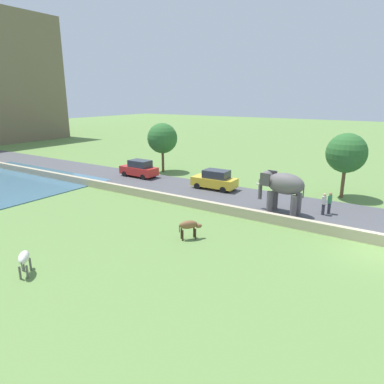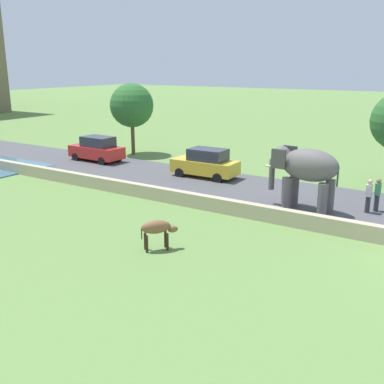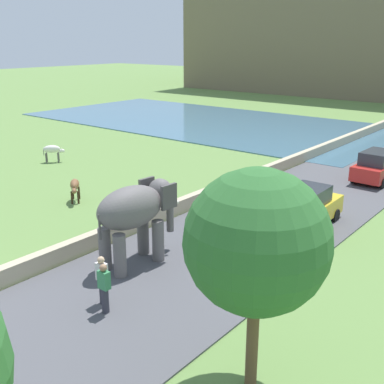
{
  "view_description": "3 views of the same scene",
  "coord_description": "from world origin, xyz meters",
  "px_view_note": "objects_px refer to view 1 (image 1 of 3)",
  "views": [
    {
      "loc": [
        -19.61,
        -0.94,
        8.14
      ],
      "look_at": [
        0.33,
        12.05,
        1.48
      ],
      "focal_mm": 32.19,
      "sensor_mm": 36.0,
      "label": 1
    },
    {
      "loc": [
        -16.47,
        -0.05,
        6.63
      ],
      "look_at": [
        -1.73,
        9.37,
        1.72
      ],
      "focal_mm": 42.46,
      "sensor_mm": 36.0,
      "label": 2
    },
    {
      "loc": [
        14.91,
        -4.45,
        7.82
      ],
      "look_at": [
        2.44,
        10.91,
        1.44
      ],
      "focal_mm": 44.52,
      "sensor_mm": 36.0,
      "label": 3
    }
  ],
  "objects_px": {
    "elephant": "(282,186)",
    "person_beside_elephant": "(324,204)",
    "car_red": "(139,169)",
    "cow_white": "(24,258)",
    "person_trailing": "(330,203)",
    "car_yellow": "(215,180)",
    "cow_brown": "(189,226)"
  },
  "relations": [
    {
      "from": "elephant",
      "to": "cow_white",
      "type": "relative_size",
      "value": 2.81
    },
    {
      "from": "elephant",
      "to": "person_trailing",
      "type": "bearing_deg",
      "value": -60.82
    },
    {
      "from": "person_trailing",
      "to": "car_red",
      "type": "distance_m",
      "value": 19.13
    },
    {
      "from": "elephant",
      "to": "person_beside_elephant",
      "type": "distance_m",
      "value": 3.15
    },
    {
      "from": "car_yellow",
      "to": "cow_white",
      "type": "relative_size",
      "value": 3.23
    },
    {
      "from": "car_yellow",
      "to": "car_red",
      "type": "bearing_deg",
      "value": 90.02
    },
    {
      "from": "cow_brown",
      "to": "person_trailing",
      "type": "bearing_deg",
      "value": -33.18
    },
    {
      "from": "cow_brown",
      "to": "cow_white",
      "type": "bearing_deg",
      "value": 151.66
    },
    {
      "from": "car_red",
      "to": "cow_white",
      "type": "bearing_deg",
      "value": -153.67
    },
    {
      "from": "elephant",
      "to": "car_yellow",
      "type": "distance_m",
      "value": 7.9
    },
    {
      "from": "person_trailing",
      "to": "cow_brown",
      "type": "height_order",
      "value": "person_trailing"
    },
    {
      "from": "car_red",
      "to": "cow_white",
      "type": "relative_size",
      "value": 3.23
    },
    {
      "from": "car_red",
      "to": "car_yellow",
      "type": "height_order",
      "value": "same"
    },
    {
      "from": "elephant",
      "to": "person_beside_elephant",
      "type": "xyz_separation_m",
      "value": [
        1.21,
        -2.66,
        -1.16
      ]
    },
    {
      "from": "person_beside_elephant",
      "to": "car_yellow",
      "type": "xyz_separation_m",
      "value": [
        1.93,
        9.83,
        0.03
      ]
    },
    {
      "from": "elephant",
      "to": "cow_brown",
      "type": "xyz_separation_m",
      "value": [
        -7.38,
        2.95,
        -1.2
      ]
    },
    {
      "from": "person_trailing",
      "to": "car_yellow",
      "type": "distance_m",
      "value": 10.23
    },
    {
      "from": "elephant",
      "to": "car_yellow",
      "type": "bearing_deg",
      "value": 66.38
    },
    {
      "from": "person_beside_elephant",
      "to": "cow_brown",
      "type": "distance_m",
      "value": 10.26
    },
    {
      "from": "person_trailing",
      "to": "car_yellow",
      "type": "bearing_deg",
      "value": 81.67
    },
    {
      "from": "elephant",
      "to": "car_yellow",
      "type": "relative_size",
      "value": 0.87
    },
    {
      "from": "person_beside_elephant",
      "to": "person_trailing",
      "type": "relative_size",
      "value": 1.0
    },
    {
      "from": "car_yellow",
      "to": "cow_white",
      "type": "distance_m",
      "value": 18.22
    },
    {
      "from": "person_trailing",
      "to": "cow_white",
      "type": "height_order",
      "value": "person_trailing"
    },
    {
      "from": "car_red",
      "to": "cow_brown",
      "type": "xyz_separation_m",
      "value": [
        -10.51,
        -13.17,
        -0.06
      ]
    },
    {
      "from": "car_red",
      "to": "cow_white",
      "type": "height_order",
      "value": "car_red"
    },
    {
      "from": "elephant",
      "to": "car_red",
      "type": "distance_m",
      "value": 16.46
    },
    {
      "from": "elephant",
      "to": "person_trailing",
      "type": "distance_m",
      "value": 3.58
    },
    {
      "from": "person_beside_elephant",
      "to": "cow_white",
      "type": "bearing_deg",
      "value": 149.06
    },
    {
      "from": "elephant",
      "to": "cow_white",
      "type": "height_order",
      "value": "elephant"
    },
    {
      "from": "car_red",
      "to": "car_yellow",
      "type": "relative_size",
      "value": 1.0
    },
    {
      "from": "person_beside_elephant",
      "to": "car_red",
      "type": "relative_size",
      "value": 0.4
    }
  ]
}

